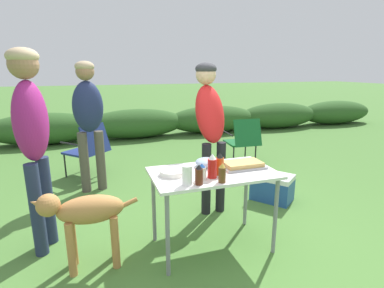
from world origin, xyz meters
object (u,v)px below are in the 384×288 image
plate_stack (172,172)px  camp_chair_near_hedge (88,147)px  standing_person_in_gray_fleece (210,118)px  standing_person_in_dark_puffer (32,128)px  paper_cup_stack (187,175)px  camp_chair_green_behind_table (243,139)px  ketchup_bottle (212,166)px  dog (85,215)px  hot_sauce_bottle (220,164)px  beer_bottle (222,173)px  mayo_bottle (202,172)px  food_tray (243,165)px  cooler_box (272,187)px  standing_person_in_navy_coat (88,113)px  folding_table (213,180)px  bbq_sauce_bottle (199,175)px  mixing_bowl (206,162)px

plate_stack → camp_chair_near_hedge: 2.42m
standing_person_in_gray_fleece → standing_person_in_dark_puffer: (-1.74, -0.30, 0.05)m
paper_cup_stack → camp_chair_green_behind_table: (1.72, 2.28, -0.35)m
paper_cup_stack → standing_person_in_gray_fleece: size_ratio=0.09×
plate_stack → camp_chair_green_behind_table: 2.71m
ketchup_bottle → standing_person_in_gray_fleece: bearing=69.6°
dog → hot_sauce_bottle: bearing=-95.8°
camp_chair_near_hedge → paper_cup_stack: bearing=-116.0°
beer_bottle → mayo_bottle: size_ratio=1.17×
food_tray → paper_cup_stack: bearing=-158.9°
dog → cooler_box: size_ratio=1.44×
food_tray → hot_sauce_bottle: bearing=-158.7°
beer_bottle → standing_person_in_navy_coat: bearing=116.1°
folding_table → standing_person_in_gray_fleece: bearing=70.6°
food_tray → camp_chair_near_hedge: bearing=120.7°
food_tray → camp_chair_green_behind_table: bearing=61.7°
food_tray → hot_sauce_bottle: 0.31m
beer_bottle → standing_person_in_dark_puffer: standing_person_in_dark_puffer is taller
standing_person_in_navy_coat → camp_chair_near_hedge: size_ratio=2.07×
food_tray → standing_person_in_gray_fleece: (-0.03, 0.75, 0.32)m
bbq_sauce_bottle → standing_person_in_gray_fleece: (0.49, 1.01, 0.27)m
mayo_bottle → standing_person_in_gray_fleece: bearing=64.7°
mixing_bowl → standing_person_in_dark_puffer: (-1.47, 0.31, 0.36)m
dog → camp_chair_green_behind_table: (2.50, 2.02, -0.01)m
standing_person_in_gray_fleece → camp_chair_green_behind_table: (1.13, 1.30, -0.62)m
folding_table → dog: (-1.10, 0.04, -0.18)m
standing_person_in_navy_coat → bbq_sauce_bottle: bearing=-75.4°
bbq_sauce_bottle → cooler_box: size_ratio=0.29×
plate_stack → standing_person_in_dark_puffer: bearing=158.7°
hot_sauce_bottle → mayo_bottle: size_ratio=1.42×
mixing_bowl → dog: size_ratio=0.25×
ketchup_bottle → cooler_box: bearing=35.6°
ketchup_bottle → bbq_sauce_bottle: bearing=-144.7°
folding_table → plate_stack: (-0.36, 0.03, 0.10)m
beer_bottle → bbq_sauce_bottle: (-0.19, 0.02, 0.00)m
standing_person_in_gray_fleece → camp_chair_near_hedge: bearing=128.5°
ketchup_bottle → mixing_bowl: bearing=78.3°
plate_stack → mixing_bowl: (0.36, 0.12, 0.02)m
plate_stack → food_tray: bearing=-1.4°
camp_chair_near_hedge → hot_sauce_bottle: bearing=-108.3°
beer_bottle → cooler_box: beer_bottle is taller
ketchup_bottle → bbq_sauce_bottle: ketchup_bottle is taller
camp_chair_green_behind_table → camp_chair_near_hedge: 2.49m
standing_person_in_navy_coat → dog: size_ratio=2.08×
folding_table → ketchup_bottle: 0.23m
standing_person_in_navy_coat → folding_table: bearing=-67.1°
mayo_bottle → camp_chair_green_behind_table: mayo_bottle is taller
food_tray → ketchup_bottle: 0.40m
food_tray → bbq_sauce_bottle: size_ratio=2.37×
mixing_bowl → plate_stack: bearing=-161.6°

